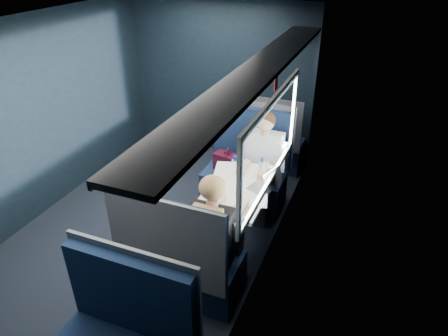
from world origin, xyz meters
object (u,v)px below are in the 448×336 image
at_px(seat_row_front, 267,143).
at_px(laptop, 267,183).
at_px(table, 236,194).
at_px(bottle_small, 262,169).
at_px(cup, 271,170).
at_px(seat_bay_near, 245,172).
at_px(man, 262,161).
at_px(woman, 215,231).
at_px(seat_bay_far, 183,263).

xyz_separation_m(seat_row_front, laptop, (0.48, -1.68, 0.39)).
bearing_deg(seat_row_front, table, -84.20).
bearing_deg(bottle_small, table, -120.44).
distance_m(table, cup, 0.50).
distance_m(seat_bay_near, man, 0.43).
distance_m(table, seat_row_front, 1.82).
bearing_deg(man, seat_row_front, 102.83).
xyz_separation_m(table, bottle_small, (0.18, 0.30, 0.18)).
height_order(seat_bay_near, bottle_small, seat_bay_near).
distance_m(seat_row_front, cup, 1.49).
distance_m(table, man, 0.70).
relative_size(table, seat_bay_near, 0.79).
bearing_deg(bottle_small, man, 105.55).
relative_size(man, woman, 1.00).
xyz_separation_m(man, woman, (0.00, -1.41, 0.01)).
relative_size(table, seat_bay_far, 0.79).
xyz_separation_m(laptop, cup, (-0.05, 0.30, -0.02)).
height_order(seat_bay_far, bottle_small, seat_bay_far).
distance_m(woman, bottle_small, 1.02).
distance_m(seat_bay_near, cup, 0.73).
height_order(seat_bay_near, laptop, seat_bay_near).
bearing_deg(seat_bay_far, table, 78.22).
xyz_separation_m(seat_bay_far, bottle_small, (0.36, 1.18, 0.43)).
bearing_deg(seat_bay_far, woman, 33.82).
bearing_deg(man, cup, -57.49).
height_order(seat_bay_near, man, man).
relative_size(seat_bay_far, seat_row_front, 1.09).
bearing_deg(seat_bay_near, table, -77.67).
xyz_separation_m(woman, laptop, (0.23, 0.83, 0.07)).
distance_m(seat_row_front, laptop, 1.79).
bearing_deg(cup, laptop, -80.84).
relative_size(table, laptop, 2.89).
bearing_deg(seat_row_front, woman, -84.30).
bearing_deg(laptop, seat_bay_far, -115.72).
bearing_deg(bottle_small, seat_bay_far, -107.01).
xyz_separation_m(woman, cup, (0.18, 1.12, 0.06)).
bearing_deg(seat_bay_near, man, -33.63).
xyz_separation_m(table, cup, (0.25, 0.41, 0.12)).
distance_m(table, woman, 0.71).
bearing_deg(seat_bay_near, seat_bay_far, -89.74).
distance_m(woman, cup, 1.14).
relative_size(seat_bay_near, seat_bay_far, 1.00).
distance_m(seat_bay_near, woman, 1.63).
bearing_deg(seat_bay_near, bottle_small, -57.04).
relative_size(bottle_small, cup, 2.71).
distance_m(seat_bay_near, laptop, 0.97).
distance_m(seat_row_front, bottle_small, 1.60).
bearing_deg(woman, seat_bay_far, -146.18).
xyz_separation_m(woman, bottle_small, (0.11, 1.01, 0.12)).
relative_size(seat_bay_far, man, 0.95).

